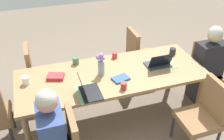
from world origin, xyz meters
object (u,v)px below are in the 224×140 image
object	(u,v)px
flower_vase	(101,63)
coffee_mug_near_right	(76,61)
chair_near_right_mid	(139,53)
chair_far_right_near	(205,113)
coffee_mug_centre_left	(124,86)
person_head_left_left_near	(207,69)
chair_head_left_left_near	(207,68)
laptop_far_left_mid	(88,91)
coffee_mug_centre_right	(173,51)
book_blue_cover	(121,79)
coffee_mug_near_left	(115,55)
dining_table	(112,78)
coffee_mug_far_left	(26,80)
chair_near_left_far	(39,71)
laptop_head_left_left_near	(159,63)
book_red_cover	(56,77)

from	to	relation	value
flower_vase	coffee_mug_near_right	xyz separation A→B (m)	(0.25, -0.34, -0.12)
chair_near_right_mid	coffee_mug_near_right	xyz separation A→B (m)	(1.10, 0.42, 0.30)
chair_near_right_mid	flower_vase	xyz separation A→B (m)	(0.85, 0.76, 0.42)
chair_far_right_near	coffee_mug_centre_left	xyz separation A→B (m)	(0.85, -0.42, 0.29)
person_head_left_left_near	coffee_mug_centre_left	bearing A→B (deg)	13.28
chair_head_left_left_near	flower_vase	size ratio (longest dim) A/B	2.98
person_head_left_left_near	coffee_mug_centre_left	xyz separation A→B (m)	(1.41, 0.33, 0.27)
laptop_far_left_mid	coffee_mug_centre_right	xyz separation A→B (m)	(-1.35, -0.52, -0.00)
laptop_far_left_mid	coffee_mug_centre_left	world-z (taller)	laptop_far_left_mid
book_blue_cover	coffee_mug_near_left	bearing A→B (deg)	-115.87
coffee_mug_near_left	coffee_mug_centre_left	world-z (taller)	coffee_mug_centre_left
laptop_far_left_mid	dining_table	bearing A→B (deg)	-140.24
chair_near_right_mid	coffee_mug_far_left	size ratio (longest dim) A/B	9.25
chair_near_right_mid	laptop_far_left_mid	size ratio (longest dim) A/B	2.81
coffee_mug_near_left	coffee_mug_centre_left	bearing A→B (deg)	79.52
chair_far_right_near	coffee_mug_centre_right	size ratio (longest dim) A/B	10.19
person_head_left_left_near	coffee_mug_near_left	bearing A→B (deg)	-16.18
book_blue_cover	coffee_mug_far_left	bearing A→B (deg)	-28.60
laptop_far_left_mid	chair_near_left_far	bearing A→B (deg)	-65.15
coffee_mug_centre_left	dining_table	bearing A→B (deg)	-85.57
coffee_mug_centre_left	laptop_head_left_left_near	bearing A→B (deg)	-152.19
chair_near_left_far	coffee_mug_near_right	distance (m)	0.69
laptop_head_left_left_near	flower_vase	bearing A→B (deg)	-4.05
chair_near_right_mid	coffee_mug_near_right	bearing A→B (deg)	20.81
laptop_head_left_left_near	book_red_cover	world-z (taller)	laptop_head_left_left_near
dining_table	coffee_mug_centre_right	distance (m)	0.99
dining_table	person_head_left_left_near	xyz separation A→B (m)	(-1.44, 0.01, -0.15)
chair_far_right_near	dining_table	bearing A→B (deg)	-40.86
coffee_mug_near_left	coffee_mug_near_right	size ratio (longest dim) A/B	0.84
flower_vase	coffee_mug_near_right	bearing A→B (deg)	-53.50
coffee_mug_near_left	dining_table	bearing A→B (deg)	66.37
laptop_far_left_mid	book_blue_cover	bearing A→B (deg)	-160.03
dining_table	laptop_head_left_left_near	size ratio (longest dim) A/B	7.36
coffee_mug_centre_right	coffee_mug_far_left	xyz separation A→B (m)	(1.99, 0.10, 0.00)
chair_far_right_near	coffee_mug_near_left	xyz separation A→B (m)	(0.72, -1.12, 0.29)
chair_head_left_left_near	coffee_mug_centre_left	world-z (taller)	chair_head_left_left_near
person_head_left_left_near	chair_near_right_mid	bearing A→B (deg)	-47.82
book_red_cover	book_blue_cover	bearing A→B (deg)	178.55
coffee_mug_centre_right	chair_far_right_near	bearing A→B (deg)	85.08
dining_table	coffee_mug_far_left	xyz separation A→B (m)	(1.03, -0.11, 0.12)
chair_head_left_left_near	book_red_cover	size ratio (longest dim) A/B	4.50
chair_far_right_near	laptop_far_left_mid	xyz separation A→B (m)	(1.26, -0.45, 0.30)
person_head_left_left_near	book_blue_cover	xyz separation A→B (m)	(1.38, 0.14, 0.24)
coffee_mug_far_left	laptop_far_left_mid	bearing A→B (deg)	147.01
chair_head_left_left_near	laptop_far_left_mid	size ratio (longest dim) A/B	2.81
dining_table	coffee_mug_near_left	bearing A→B (deg)	-113.63
chair_near_left_far	book_red_cover	xyz separation A→B (m)	(-0.19, 0.63, 0.27)
laptop_head_left_left_near	coffee_mug_near_left	xyz separation A→B (m)	(0.47, -0.39, -0.00)
chair_head_left_left_near	book_blue_cover	size ratio (longest dim) A/B	4.50
chair_near_left_far	person_head_left_left_near	bearing A→B (deg)	161.81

